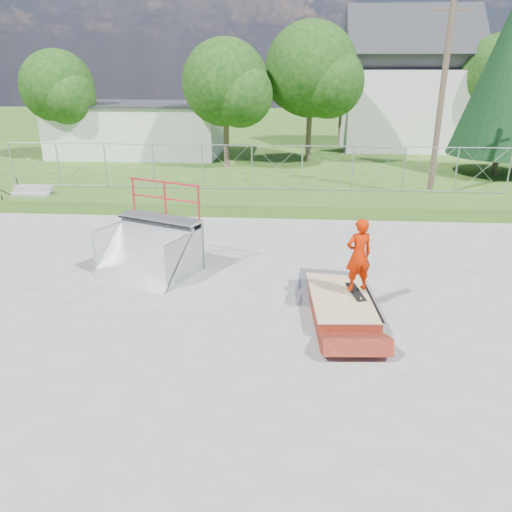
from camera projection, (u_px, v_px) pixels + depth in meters
The scene contains 19 objects.
ground at pixel (212, 325), 10.67m from camera, with size 120.00×120.00×0.00m, color #2C5217.
concrete_pad at pixel (212, 324), 10.67m from camera, with size 20.00×16.00×0.04m, color gray.
grass_berm at pixel (250, 202), 19.44m from camera, with size 24.00×3.00×0.50m, color #2C5217.
grind_box at pixel (340, 302), 11.24m from camera, with size 1.51×2.81×0.41m.
quarter_pipe at pixel (145, 233), 12.87m from camera, with size 2.33×1.97×2.33m, color #93969A, non-canonical shape.
flat_bank_ramp at pixel (325, 290), 11.86m from camera, with size 1.36×1.45×0.42m, color #93969A, non-canonical shape.
skateboard at pixel (356, 292), 11.16m from camera, with size 0.22×0.80×0.02m, color black.
skater at pixel (358, 258), 10.87m from camera, with size 0.60×0.39×1.64m, color #BF1C00.
concrete_stairs at pixel (29, 199), 19.22m from camera, with size 1.50×1.60×0.80m, color gray, non-canonical shape.
chain_link_fence at pixel (252, 168), 19.96m from camera, with size 20.00×0.06×1.80m, color gray, non-canonical shape.
utility_building_flat at pixel (140, 130), 31.20m from camera, with size 10.00×6.00×3.00m, color white.
gable_house at pixel (406, 88), 32.93m from camera, with size 8.40×6.08×8.94m.
utility_pole at pixel (441, 98), 19.93m from camera, with size 0.24×0.24×8.00m, color brown.
tree_left_near at pixel (230, 86), 25.91m from camera, with size 4.76×4.48×6.65m.
tree_center at pixel (316, 73), 27.23m from camera, with size 5.44×5.12×7.60m.
tree_left_far at pixel (61, 90), 28.58m from camera, with size 4.42×4.16×6.18m.
tree_right_far at pixel (503, 78), 30.29m from camera, with size 5.10×4.80×7.12m.
tree_back_mid at pixel (346, 90), 35.00m from camera, with size 4.08×3.84×5.70m.
conifer_tree at pixel (512, 70), 23.91m from camera, with size 5.04×5.04×9.10m.
Camera 1 is at (1.62, -9.36, 5.18)m, focal length 35.00 mm.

